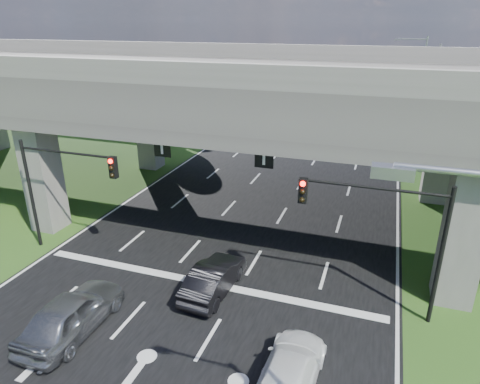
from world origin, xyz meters
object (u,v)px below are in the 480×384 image
Objects in this scene: car_white at (290,371)px; signal_right at (386,224)px; signal_left at (60,179)px; streetlight_far at (426,100)px; car_silver at (72,314)px; car_dark at (214,278)px; streetlight_beyond at (418,76)px.

signal_right is at bearing -113.63° from car_white.
streetlight_far is (17.92, 20.06, 1.66)m from signal_left.
streetlight_far is at bearing 83.53° from signal_right.
streetlight_far is 29.15m from car_silver.
signal_right is 15.65m from signal_left.
signal_right is at bearing -155.51° from car_silver.
signal_right is 1.00× the size of signal_left.
signal_left is at bearing -19.24° from car_white.
signal_left is 9.35m from car_dark.
streetlight_far reaches higher than signal_left.
car_dark is at bearing -113.84° from streetlight_far.
streetlight_beyond is 2.19× the size of car_white.
car_silver is 6.08m from car_dark.
car_silver is at bearing 47.99° from car_dark.
streetlight_far is at bearing 48.22° from signal_left.
signal_right is at bearing -93.61° from streetlight_beyond.
car_silver is at bearing -50.33° from signal_left.
car_silver is at bearing 2.83° from car_white.
car_dark is at bearing -41.01° from car_white.
streetlight_beyond is at bearing -108.68° from car_silver.
car_white is (8.77, 0.09, -0.18)m from car_silver.
streetlight_far reaches higher than signal_right.
car_white is at bearing -100.73° from streetlight_far.
car_silver is (-13.56, -25.32, -4.97)m from streetlight_far.
car_dark is at bearing -104.08° from streetlight_beyond.
car_white is at bearing -96.62° from streetlight_beyond.
streetlight_far is 2.27× the size of car_dark.
car_dark is (4.28, 4.32, -0.12)m from car_silver.
streetlight_far is 1.00× the size of streetlight_beyond.
streetlight_far reaches higher than car_silver.
car_dark is 0.96× the size of car_white.
streetlight_beyond is 41.83m from car_white.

